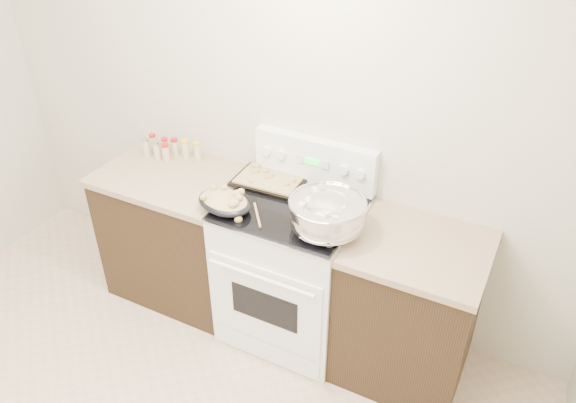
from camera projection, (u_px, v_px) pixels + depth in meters
The scene contains 9 objects.
counter_left at pixel (182, 233), 3.74m from camera, with size 0.93×0.67×0.92m.
counter_right at pixel (409, 309), 3.14m from camera, with size 0.73×0.67×0.92m.
kitchen_range at pixel (292, 267), 3.40m from camera, with size 0.78×0.73×1.22m.
mixing_bowl at pixel (327, 215), 2.91m from camera, with size 0.49×0.49×0.24m.
roasting_pan at pixel (225, 201), 3.10m from camera, with size 0.38×0.30×0.11m.
baking_sheet at pixel (269, 180), 3.35m from camera, with size 0.42×0.30×0.06m.
wooden_spoon at pixel (245, 218), 3.03m from camera, with size 0.16×0.20×0.04m.
blue_ladle at pixel (332, 239), 2.84m from camera, with size 0.15×0.25×0.09m.
spice_jars at pixel (169, 148), 3.63m from camera, with size 0.39×0.15×0.13m.
Camera 1 is at (1.53, -0.92, 2.70)m, focal length 35.00 mm.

